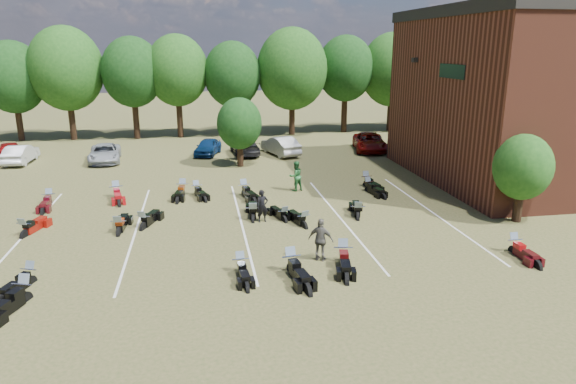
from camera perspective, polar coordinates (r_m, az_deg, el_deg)
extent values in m
plane|color=brown|center=(22.96, 2.96, -5.53)|extent=(160.00, 160.00, 0.00)
imported|color=maroon|center=(44.08, -28.54, 3.92)|extent=(2.74, 4.34, 1.38)
imported|color=#BABBBF|center=(42.90, -27.58, 3.77)|extent=(1.56, 4.23, 1.38)
imported|color=#9BA0A4|center=(40.86, -19.69, 4.08)|extent=(2.64, 4.92, 1.31)
imported|color=black|center=(41.28, -4.82, 5.10)|extent=(2.25, 4.79, 1.35)
imported|color=navy|center=(41.48, -8.90, 4.98)|extent=(2.56, 4.10, 1.30)
imported|color=#A3A39F|center=(41.06, -0.85, 5.18)|extent=(2.82, 4.74, 1.48)
imported|color=#600805|center=(43.13, 9.05, 5.50)|extent=(3.44, 5.64, 1.46)
imported|color=#35353A|center=(45.22, 14.49, 5.74)|extent=(2.97, 5.71, 1.58)
imported|color=black|center=(25.26, -2.87, -1.56)|extent=(0.64, 0.47, 1.62)
imported|color=#276931|center=(30.65, 0.86, 1.78)|extent=(1.07, 0.95, 1.81)
imported|color=#535047|center=(20.73, 3.67, -5.32)|extent=(1.12, 0.91, 1.78)
cube|color=black|center=(35.77, 13.90, 14.05)|extent=(0.30, 0.40, 0.30)
cube|color=black|center=(31.31, 17.74, 12.65)|extent=(0.06, 3.00, 0.80)
cylinder|color=black|center=(52.77, -27.88, 7.19)|extent=(0.58, 0.58, 4.08)
ellipsoid|color=#1E4C19|center=(52.43, -28.50, 11.81)|extent=(6.00, 6.00, 6.90)
cylinder|color=black|center=(51.46, -22.55, 7.64)|extent=(0.58, 0.58, 4.08)
ellipsoid|color=#1E4C19|center=(51.10, -23.07, 12.39)|extent=(6.00, 6.00, 6.90)
cylinder|color=black|center=(50.61, -16.98, 8.03)|extent=(0.57, 0.58, 4.08)
ellipsoid|color=#1E4C19|center=(50.25, -17.38, 12.88)|extent=(6.00, 6.00, 6.90)
cylinder|color=black|center=(50.24, -11.26, 8.36)|extent=(0.57, 0.58, 4.08)
ellipsoid|color=#1E4C19|center=(49.88, -11.53, 13.25)|extent=(6.00, 6.00, 6.90)
cylinder|color=black|center=(50.37, -5.51, 8.61)|extent=(0.58, 0.58, 4.08)
ellipsoid|color=#1E4C19|center=(50.01, -5.64, 13.49)|extent=(6.00, 6.00, 6.90)
cylinder|color=black|center=(51.00, 0.17, 8.77)|extent=(0.57, 0.58, 4.08)
ellipsoid|color=#1E4C19|center=(50.64, 0.17, 13.60)|extent=(6.00, 6.00, 6.90)
cylinder|color=black|center=(52.10, 5.65, 8.85)|extent=(0.57, 0.58, 4.08)
ellipsoid|color=#1E4C19|center=(51.75, 5.79, 13.57)|extent=(6.00, 6.00, 6.90)
cylinder|color=black|center=(53.64, 10.87, 8.85)|extent=(0.57, 0.58, 4.08)
ellipsoid|color=#1E4C19|center=(53.30, 11.12, 13.43)|extent=(6.00, 6.00, 6.90)
cylinder|color=black|center=(55.59, 15.76, 8.78)|extent=(0.58, 0.58, 4.08)
ellipsoid|color=#1E4C19|center=(55.27, 16.10, 13.19)|extent=(6.00, 6.00, 6.90)
cylinder|color=black|center=(57.91, 20.29, 8.66)|extent=(0.58, 0.58, 4.08)
ellipsoid|color=#1E4C19|center=(57.60, 20.70, 12.89)|extent=(6.00, 6.00, 6.90)
cylinder|color=black|center=(27.71, 24.19, -1.29)|extent=(0.24, 0.24, 1.71)
sphere|color=#1E4C19|center=(27.26, 24.64, 2.54)|extent=(2.80, 2.80, 2.80)
cylinder|color=black|center=(37.19, -5.34, 4.31)|extent=(0.24, 0.24, 1.90)
sphere|color=#1E4C19|center=(36.82, -5.42, 7.59)|extent=(3.20, 3.20, 3.20)
cube|color=silver|center=(26.55, -27.30, -4.33)|extent=(0.10, 14.00, 0.01)
cube|color=silver|center=(25.46, -16.51, -3.99)|extent=(0.10, 14.00, 0.01)
cube|color=silver|center=(25.32, -5.20, -3.48)|extent=(0.10, 14.00, 0.01)
cube|color=silver|center=(26.16, 5.79, -2.85)|extent=(0.10, 14.00, 0.01)
cube|color=silver|center=(27.89, 15.75, -2.19)|extent=(0.10, 14.00, 0.01)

